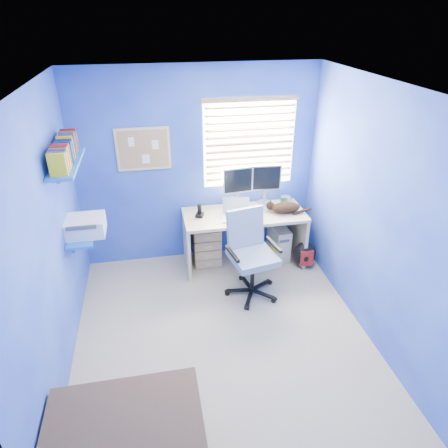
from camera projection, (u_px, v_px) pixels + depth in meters
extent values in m
cube|color=tan|center=(222.00, 333.00, 4.23)|extent=(3.00, 3.20, 0.00)
cube|color=white|center=(221.00, 87.00, 3.03)|extent=(3.00, 3.20, 0.00)
cube|color=#2134B1|center=(198.00, 169.00, 5.01)|extent=(3.00, 0.01, 2.50)
cube|color=#2134B1|center=(273.00, 367.00, 2.25)|extent=(3.00, 0.01, 2.50)
cube|color=#2134B1|center=(48.00, 246.00, 3.38)|extent=(0.01, 3.20, 2.50)
cube|color=#2134B1|center=(373.00, 216.00, 3.88)|extent=(0.01, 3.20, 2.50)
cube|color=#CBB890|center=(244.00, 239.00, 5.22)|extent=(1.54, 0.65, 0.74)
cube|color=silver|center=(236.00, 211.00, 4.87)|extent=(0.37, 0.32, 0.22)
cube|color=silver|center=(237.00, 187.00, 5.10)|extent=(0.41, 0.16, 0.54)
cube|color=silver|center=(265.00, 184.00, 5.18)|extent=(0.41, 0.15, 0.54)
cube|color=black|center=(200.00, 210.00, 4.94)|extent=(0.12, 0.13, 0.17)
imported|color=#256339|center=(284.00, 203.00, 5.21)|extent=(0.10, 0.09, 0.10)
cylinder|color=silver|center=(286.00, 199.00, 5.35)|extent=(0.13, 0.13, 0.07)
ellipsoid|color=black|center=(286.00, 208.00, 5.04)|extent=(0.42, 0.31, 0.13)
cube|color=beige|center=(279.00, 241.00, 5.45)|extent=(0.21, 0.45, 0.45)
cube|color=tan|center=(207.00, 246.00, 5.26)|extent=(0.35, 0.28, 0.54)
cube|color=yellow|center=(273.00, 257.00, 5.30)|extent=(0.03, 0.17, 0.24)
ellipsoid|color=black|center=(304.00, 254.00, 5.24)|extent=(0.32, 0.25, 0.36)
cube|color=brown|center=(127.00, 446.00, 2.87)|extent=(1.06, 0.75, 0.51)
cylinder|color=black|center=(252.00, 291.00, 4.79)|extent=(0.70, 0.70, 0.06)
cylinder|color=black|center=(252.00, 275.00, 4.68)|extent=(0.06, 0.06, 0.42)
cube|color=#9098A3|center=(253.00, 257.00, 4.56)|extent=(0.57, 0.57, 0.08)
cube|color=#9098A3|center=(245.00, 227.00, 4.62)|extent=(0.45, 0.14, 0.47)
cube|color=white|center=(249.00, 143.00, 4.97)|extent=(1.15, 0.01, 1.10)
cube|color=tan|center=(250.00, 143.00, 4.94)|extent=(1.10, 0.03, 1.00)
cube|color=#CBB890|center=(143.00, 149.00, 4.74)|extent=(0.64, 0.02, 0.52)
cube|color=tan|center=(143.00, 149.00, 4.74)|extent=(0.58, 0.01, 0.46)
cube|color=blue|center=(82.00, 235.00, 4.21)|extent=(0.26, 0.55, 0.03)
cube|color=silver|center=(84.00, 226.00, 4.17)|extent=(0.42, 0.34, 0.18)
cube|color=blue|center=(67.00, 163.00, 3.83)|extent=(0.24, 0.90, 0.03)
cube|color=navy|center=(63.00, 151.00, 3.77)|extent=(0.15, 0.80, 0.22)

